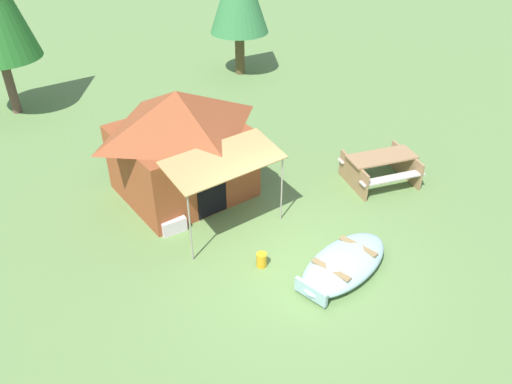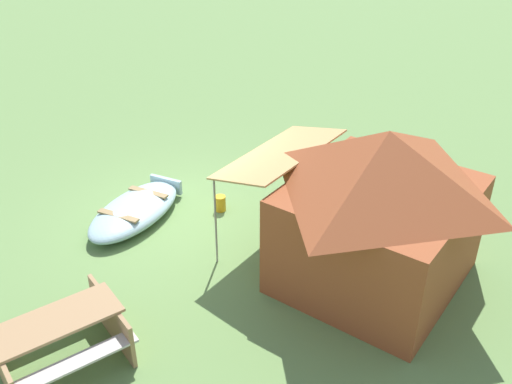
{
  "view_description": "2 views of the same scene",
  "coord_description": "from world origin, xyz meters",
  "px_view_note": "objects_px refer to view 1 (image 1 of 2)",
  "views": [
    {
      "loc": [
        -5.56,
        -5.55,
        7.07
      ],
      "look_at": [
        0.39,
        1.83,
        0.71
      ],
      "focal_mm": 35.48,
      "sensor_mm": 36.0,
      "label": 1
    },
    {
      "loc": [
        7.02,
        6.46,
        6.04
      ],
      "look_at": [
        0.17,
        1.81,
        1.22
      ],
      "focal_mm": 39.97,
      "sensor_mm": 36.0,
      "label": 2
    }
  ],
  "objects_px": {
    "cooler_box": "(173,225)",
    "fuel_can": "(262,260)",
    "beached_rowboat": "(344,264)",
    "canvas_cabin_tent": "(181,142)",
    "picnic_table": "(381,166)"
  },
  "relations": [
    {
      "from": "beached_rowboat",
      "to": "picnic_table",
      "type": "height_order",
      "value": "picnic_table"
    },
    {
      "from": "canvas_cabin_tent",
      "to": "cooler_box",
      "type": "bearing_deg",
      "value": -131.62
    },
    {
      "from": "beached_rowboat",
      "to": "fuel_can",
      "type": "xyz_separation_m",
      "value": [
        -1.18,
        1.17,
        -0.05
      ]
    },
    {
      "from": "canvas_cabin_tent",
      "to": "fuel_can",
      "type": "bearing_deg",
      "value": -94.58
    },
    {
      "from": "beached_rowboat",
      "to": "cooler_box",
      "type": "height_order",
      "value": "beached_rowboat"
    },
    {
      "from": "cooler_box",
      "to": "fuel_can",
      "type": "distance_m",
      "value": 2.3
    },
    {
      "from": "beached_rowboat",
      "to": "picnic_table",
      "type": "distance_m",
      "value": 3.67
    },
    {
      "from": "canvas_cabin_tent",
      "to": "cooler_box",
      "type": "xyz_separation_m",
      "value": [
        -1.08,
        -1.21,
        -1.21
      ]
    },
    {
      "from": "canvas_cabin_tent",
      "to": "picnic_table",
      "type": "xyz_separation_m",
      "value": [
        4.13,
        -2.77,
        -0.91
      ]
    },
    {
      "from": "cooler_box",
      "to": "fuel_can",
      "type": "height_order",
      "value": "cooler_box"
    },
    {
      "from": "picnic_table",
      "to": "fuel_can",
      "type": "distance_m",
      "value": 4.45
    },
    {
      "from": "beached_rowboat",
      "to": "picnic_table",
      "type": "relative_size",
      "value": 1.21
    },
    {
      "from": "canvas_cabin_tent",
      "to": "picnic_table",
      "type": "distance_m",
      "value": 5.05
    },
    {
      "from": "picnic_table",
      "to": "cooler_box",
      "type": "relative_size",
      "value": 3.7
    },
    {
      "from": "beached_rowboat",
      "to": "fuel_can",
      "type": "relative_size",
      "value": 7.99
    }
  ]
}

